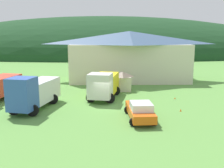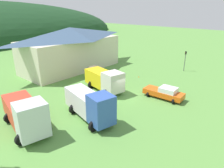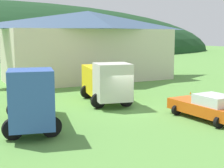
% 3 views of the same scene
% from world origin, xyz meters
% --- Properties ---
extents(ground_plane, '(200.00, 200.00, 0.00)m').
position_xyz_m(ground_plane, '(0.00, 0.00, 0.00)').
color(ground_plane, '#5B9342').
extents(depot_building, '(20.00, 8.96, 7.96)m').
position_xyz_m(depot_building, '(3.81, 15.62, 4.10)').
color(depot_building, beige).
rests_on(depot_building, ground).
extents(play_shed_cream, '(2.38, 2.25, 2.56)m').
position_xyz_m(play_shed_cream, '(2.22, 7.55, 1.32)').
color(play_shed_cream, beige).
rests_on(play_shed_cream, ground).
extents(tow_truck_silver, '(4.32, 8.05, 3.75)m').
position_xyz_m(tow_truck_silver, '(-12.69, 2.02, 1.81)').
color(tow_truck_silver, silver).
rests_on(tow_truck_silver, ground).
extents(box_truck_blue, '(3.97, 7.59, 3.56)m').
position_xyz_m(box_truck_blue, '(-7.16, -1.22, 1.80)').
color(box_truck_blue, '#3356AD').
rests_on(box_truck_blue, ground).
extents(flatbed_truck_yellow, '(4.01, 7.01, 3.24)m').
position_xyz_m(flatbed_truck_yellow, '(-0.24, 3.02, 1.73)').
color(flatbed_truck_yellow, silver).
rests_on(flatbed_truck_yellow, ground).
extents(service_pickup_orange, '(2.51, 5.37, 1.66)m').
position_xyz_m(service_pickup_orange, '(2.99, -4.76, 0.83)').
color(service_pickup_orange, '#E25B13').
rests_on(service_pickup_orange, ground).
extents(traffic_light_east, '(0.20, 0.32, 3.78)m').
position_xyz_m(traffic_light_east, '(16.81, -1.70, 2.35)').
color(traffic_light_east, '#4C4C51').
rests_on(traffic_light_east, ground).
extents(traffic_cone_near_pickup, '(0.36, 0.36, 0.51)m').
position_xyz_m(traffic_cone_near_pickup, '(7.30, -2.38, 0.00)').
color(traffic_cone_near_pickup, orange).
rests_on(traffic_cone_near_pickup, ground).
extents(traffic_cone_mid_row, '(0.36, 0.36, 0.46)m').
position_xyz_m(traffic_cone_mid_row, '(8.07, 2.69, 0.00)').
color(traffic_cone_mid_row, orange).
rests_on(traffic_cone_mid_row, ground).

